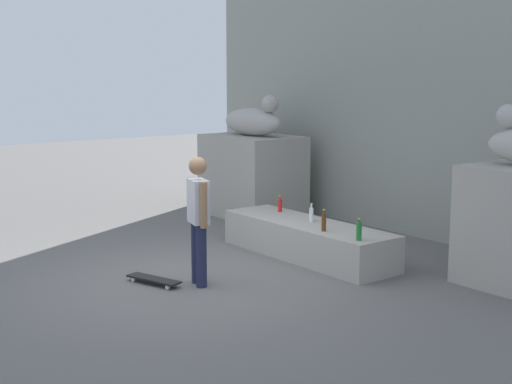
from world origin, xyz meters
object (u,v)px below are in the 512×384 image
Objects in this scene: bottle_clear at (311,214)px; bottle_red at (280,205)px; bottle_brown at (324,222)px; statue_reclining_left at (254,121)px; skateboard at (154,279)px; skater at (198,215)px; bottle_green at (359,231)px.

bottle_clear reaches higher than bottle_red.
bottle_brown reaches higher than bottle_clear.
skateboard is (2.84, -3.78, -1.77)m from statue_reclining_left.
statue_reclining_left is at bearing 149.67° from skater.
statue_reclining_left is at bearing 108.96° from skateboard.
skateboard is at bearing -114.16° from skater.
bottle_brown is 1.53m from bottle_red.
skateboard is 2.85m from bottle_red.
statue_reclining_left is 3.44m from bottle_clear.
skater reaches higher than bottle_green.
statue_reclining_left is 2.66m from bottle_red.
bottle_clear is at bearing 111.39° from skater.
statue_reclining_left reaches higher than skater.
skater is 2.13m from bottle_green.
bottle_red is (-1.47, 0.41, -0.02)m from bottle_brown.
skater reaches higher than bottle_brown.
skater is at bearing 32.33° from skateboard.
skater reaches higher than bottle_red.
statue_reclining_left is at bearing 157.47° from bottle_brown.
bottle_red is at bearing 172.52° from bottle_clear.
bottle_clear is at bearing -7.48° from bottle_red.
skateboard is at bearing -122.53° from bottle_green.
bottle_green is at bearing 39.56° from skateboard.
skater is 1.89m from bottle_brown.
bottle_clear is 1.07× the size of bottle_red.
bottle_brown is 0.66m from bottle_clear.
statue_reclining_left is at bearing 160.69° from bottle_green.
skater is 6.40× the size of bottle_red.
skateboard is 2.66m from bottle_clear.
statue_reclining_left is at bearing 153.05° from bottle_red.
bottle_red reaches higher than skateboard.
statue_reclining_left reaches higher than bottle_green.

